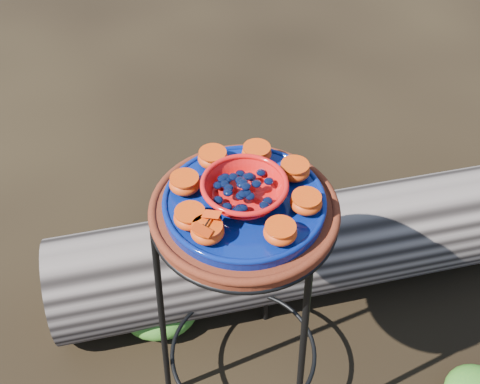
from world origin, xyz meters
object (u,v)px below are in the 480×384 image
(plant_stand, at_px, (244,310))
(red_bowl, at_px, (244,191))
(cobalt_plate, at_px, (244,203))
(driftwood_log, at_px, (325,242))
(terracotta_saucer, at_px, (244,212))

(plant_stand, height_order, red_bowl, red_bowl)
(plant_stand, xyz_separation_m, cobalt_plate, (0.00, 0.00, 0.39))
(cobalt_plate, relative_size, driftwood_log, 0.20)
(plant_stand, bearing_deg, driftwood_log, 74.60)
(cobalt_plate, xyz_separation_m, driftwood_log, (0.13, 0.45, -0.58))
(terracotta_saucer, height_order, red_bowl, red_bowl)
(plant_stand, distance_m, driftwood_log, 0.51)
(terracotta_saucer, relative_size, cobalt_plate, 1.17)
(cobalt_plate, relative_size, red_bowl, 2.00)
(plant_stand, relative_size, red_bowl, 4.11)
(plant_stand, relative_size, driftwood_log, 0.41)
(driftwood_log, bearing_deg, terracotta_saucer, -105.40)
(driftwood_log, bearing_deg, red_bowl, -105.40)
(red_bowl, bearing_deg, terracotta_saucer, 0.00)
(red_bowl, height_order, driftwood_log, red_bowl)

